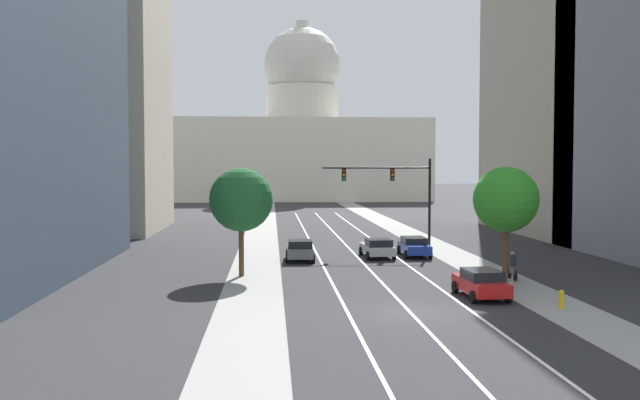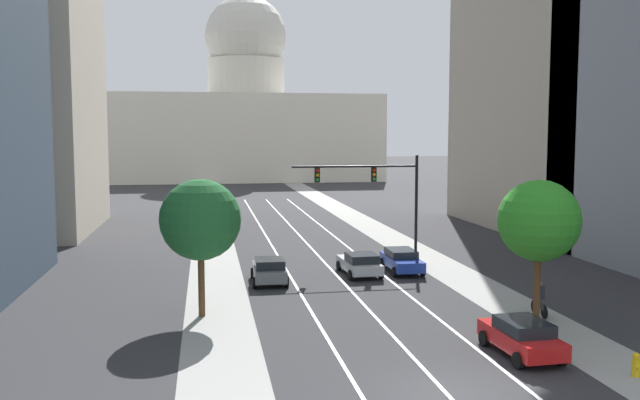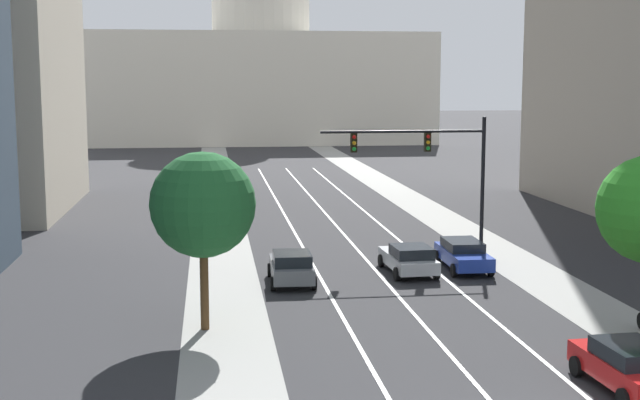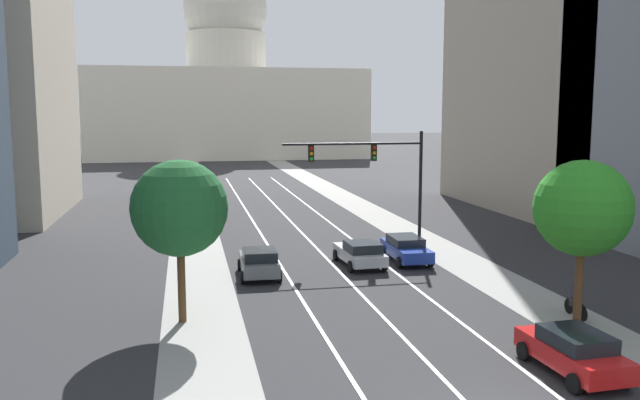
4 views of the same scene
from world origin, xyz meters
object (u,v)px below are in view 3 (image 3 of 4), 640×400
object	(u,v)px
car_blue	(463,254)
street_tree_near_left	(203,205)
capitol_building	(261,63)
car_red	(628,366)
traffic_signal_mast	(434,160)
car_gray	(291,267)
car_silver	(409,258)

from	to	relation	value
car_blue	street_tree_near_left	size ratio (longest dim) A/B	0.71
capitol_building	car_blue	distance (m)	92.22
car_red	traffic_signal_mast	world-z (taller)	traffic_signal_mast
car_blue	street_tree_near_left	xyz separation A→B (m)	(-12.60, -8.84, 3.95)
car_gray	traffic_signal_mast	distance (m)	10.08
car_red	traffic_signal_mast	size ratio (longest dim) A/B	0.50
street_tree_near_left	car_red	bearing A→B (deg)	-32.69
car_red	traffic_signal_mast	distance (m)	20.02
car_gray	car_red	xyz separation A→B (m)	(8.70, -14.92, -0.01)
capitol_building	car_gray	world-z (taller)	capitol_building
capitol_building	traffic_signal_mast	size ratio (longest dim) A/B	5.78
capitol_building	car_gray	bearing A→B (deg)	-92.67
car_blue	car_gray	xyz separation A→B (m)	(-8.70, -2.00, 0.03)
capitol_building	car_red	bearing A→B (deg)	-87.70
car_blue	traffic_signal_mast	distance (m)	5.20
car_blue	capitol_building	bearing A→B (deg)	3.79
car_silver	street_tree_near_left	world-z (taller)	street_tree_near_left
capitol_building	street_tree_near_left	distance (m)	100.88
car_red	street_tree_near_left	bearing A→B (deg)	54.58
car_red	street_tree_near_left	world-z (taller)	street_tree_near_left
capitol_building	car_red	world-z (taller)	capitol_building
street_tree_near_left	car_silver	bearing A→B (deg)	40.13
car_blue	car_silver	distance (m)	2.97
capitol_building	car_blue	size ratio (longest dim) A/B	10.50
capitol_building	car_gray	size ratio (longest dim) A/B	12.02
car_red	car_gray	bearing A→B (deg)	27.51
car_silver	street_tree_near_left	xyz separation A→B (m)	(-9.71, -8.18, 3.96)
car_silver	street_tree_near_left	distance (m)	13.30
car_silver	car_red	bearing A→B (deg)	-172.54
car_gray	traffic_signal_mast	size ratio (longest dim) A/B	0.48
car_silver	traffic_signal_mast	bearing A→B (deg)	-34.62
car_blue	traffic_signal_mast	size ratio (longest dim) A/B	0.55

